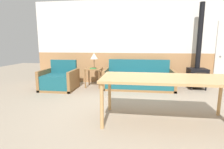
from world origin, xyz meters
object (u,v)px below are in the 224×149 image
object	(u,v)px
table_lamp	(94,56)
dining_table	(167,81)
armchair	(59,81)
side_table	(94,72)
couch	(138,80)
wood_stove	(198,68)

from	to	relation	value
table_lamp	dining_table	distance (m)	2.96
armchair	side_table	world-z (taller)	armchair
armchair	table_lamp	world-z (taller)	table_lamp
couch	wood_stove	distance (m)	1.76
side_table	dining_table	size ratio (longest dim) A/B	0.27
armchair	table_lamp	xyz separation A→B (m)	(0.91, 0.54, 0.67)
table_lamp	wood_stove	world-z (taller)	wood_stove
armchair	side_table	xyz separation A→B (m)	(0.92, 0.45, 0.20)
armchair	couch	bearing A→B (deg)	7.21
armchair	dining_table	world-z (taller)	armchair
couch	table_lamp	world-z (taller)	table_lamp
dining_table	wood_stove	size ratio (longest dim) A/B	0.88
armchair	table_lamp	distance (m)	1.25
couch	table_lamp	bearing A→B (deg)	175.93
table_lamp	couch	bearing A→B (deg)	-4.07
dining_table	couch	bearing A→B (deg)	100.91
side_table	table_lamp	world-z (taller)	table_lamp
table_lamp	wood_stove	xyz separation A→B (m)	(3.07, 0.09, -0.32)
couch	side_table	distance (m)	1.38
armchair	dining_table	xyz separation A→B (m)	(2.71, -1.80, 0.44)
couch	wood_stove	world-z (taller)	wood_stove
table_lamp	dining_table	xyz separation A→B (m)	(1.80, -2.33, -0.23)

